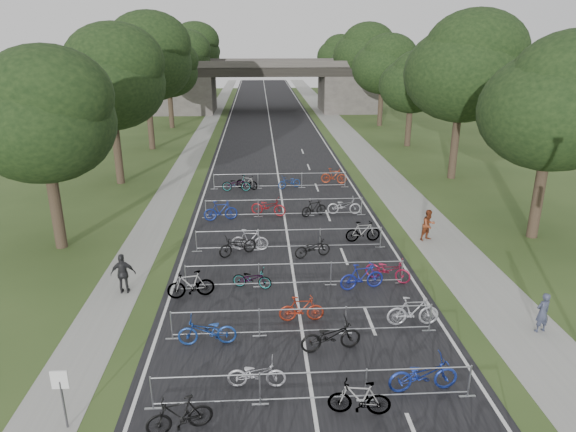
% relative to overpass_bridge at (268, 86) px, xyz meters
% --- Properties ---
extents(road, '(11.00, 140.00, 0.01)m').
position_rel_overpass_bridge_xyz_m(road, '(0.00, -15.00, -3.53)').
color(road, black).
rests_on(road, ground).
extents(sidewalk_right, '(3.00, 140.00, 0.01)m').
position_rel_overpass_bridge_xyz_m(sidewalk_right, '(8.00, -15.00, -3.53)').
color(sidewalk_right, gray).
rests_on(sidewalk_right, ground).
extents(sidewalk_left, '(2.00, 140.00, 0.01)m').
position_rel_overpass_bridge_xyz_m(sidewalk_left, '(-7.50, -15.00, -3.53)').
color(sidewalk_left, gray).
rests_on(sidewalk_left, ground).
extents(lane_markings, '(0.12, 140.00, 0.00)m').
position_rel_overpass_bridge_xyz_m(lane_markings, '(0.00, -15.00, -3.53)').
color(lane_markings, silver).
rests_on(lane_markings, ground).
extents(overpass_bridge, '(31.00, 8.00, 7.05)m').
position_rel_overpass_bridge_xyz_m(overpass_bridge, '(0.00, 0.00, 0.00)').
color(overpass_bridge, '#43403C').
rests_on(overpass_bridge, ground).
extents(park_sign, '(0.45, 0.06, 1.83)m').
position_rel_overpass_bridge_xyz_m(park_sign, '(-6.80, -62.00, -2.27)').
color(park_sign, '#4C4C51').
rests_on(park_sign, ground).
extents(tree_left_0, '(6.72, 6.72, 10.25)m').
position_rel_overpass_bridge_xyz_m(tree_left_0, '(-11.39, -49.07, 2.96)').
color(tree_left_0, '#33261C').
rests_on(tree_left_0, ground).
extents(tree_right_0, '(7.17, 7.17, 10.93)m').
position_rel_overpass_bridge_xyz_m(tree_right_0, '(13.11, -49.07, 3.39)').
color(tree_right_0, '#33261C').
rests_on(tree_right_0, ground).
extents(tree_left_1, '(7.56, 7.56, 11.53)m').
position_rel_overpass_bridge_xyz_m(tree_left_1, '(-11.39, -37.07, 3.77)').
color(tree_left_1, '#33261C').
rests_on(tree_left_1, ground).
extents(tree_right_1, '(8.18, 8.18, 12.47)m').
position_rel_overpass_bridge_xyz_m(tree_right_1, '(13.11, -37.07, 4.37)').
color(tree_right_1, '#33261C').
rests_on(tree_right_1, ground).
extents(tree_left_2, '(8.40, 8.40, 12.81)m').
position_rel_overpass_bridge_xyz_m(tree_left_2, '(-11.39, -25.07, 4.58)').
color(tree_left_2, '#33261C').
rests_on(tree_left_2, ground).
extents(tree_right_2, '(6.16, 6.16, 9.39)m').
position_rel_overpass_bridge_xyz_m(tree_right_2, '(13.11, -25.07, 2.41)').
color(tree_right_2, '#33261C').
rests_on(tree_right_2, ground).
extents(tree_left_3, '(6.72, 6.72, 10.25)m').
position_rel_overpass_bridge_xyz_m(tree_left_3, '(-11.39, -13.07, 2.96)').
color(tree_left_3, '#33261C').
rests_on(tree_left_3, ground).
extents(tree_right_3, '(7.17, 7.17, 10.93)m').
position_rel_overpass_bridge_xyz_m(tree_right_3, '(13.11, -13.07, 3.39)').
color(tree_right_3, '#33261C').
rests_on(tree_right_3, ground).
extents(tree_left_4, '(7.56, 7.56, 11.53)m').
position_rel_overpass_bridge_xyz_m(tree_left_4, '(-11.39, -1.07, 3.77)').
color(tree_left_4, '#33261C').
rests_on(tree_left_4, ground).
extents(tree_right_4, '(8.18, 8.18, 12.47)m').
position_rel_overpass_bridge_xyz_m(tree_right_4, '(13.11, -1.07, 4.37)').
color(tree_right_4, '#33261C').
rests_on(tree_right_4, ground).
extents(tree_left_5, '(8.40, 8.40, 12.81)m').
position_rel_overpass_bridge_xyz_m(tree_left_5, '(-11.39, 10.93, 4.58)').
color(tree_left_5, '#33261C').
rests_on(tree_left_5, ground).
extents(tree_right_5, '(6.16, 6.16, 9.39)m').
position_rel_overpass_bridge_xyz_m(tree_right_5, '(13.11, 10.93, 2.41)').
color(tree_right_5, '#33261C').
rests_on(tree_right_5, ground).
extents(tree_left_6, '(6.72, 6.72, 10.25)m').
position_rel_overpass_bridge_xyz_m(tree_left_6, '(-11.39, 22.93, 2.96)').
color(tree_left_6, '#33261C').
rests_on(tree_left_6, ground).
extents(tree_right_6, '(7.17, 7.17, 10.93)m').
position_rel_overpass_bridge_xyz_m(tree_right_6, '(13.11, 22.93, 3.39)').
color(tree_right_6, '#33261C').
rests_on(tree_right_6, ground).
extents(barrier_row_1, '(9.70, 0.08, 1.10)m').
position_rel_overpass_bridge_xyz_m(barrier_row_1, '(0.00, -61.40, -2.99)').
color(barrier_row_1, '#A6A9AE').
rests_on(barrier_row_1, ground).
extents(barrier_row_2, '(9.70, 0.08, 1.10)m').
position_rel_overpass_bridge_xyz_m(barrier_row_2, '(0.00, -57.80, -2.99)').
color(barrier_row_2, '#A6A9AE').
rests_on(barrier_row_2, ground).
extents(barrier_row_3, '(9.70, 0.08, 1.10)m').
position_rel_overpass_bridge_xyz_m(barrier_row_3, '(0.00, -54.00, -2.99)').
color(barrier_row_3, '#A6A9AE').
rests_on(barrier_row_3, ground).
extents(barrier_row_4, '(9.70, 0.08, 1.10)m').
position_rel_overpass_bridge_xyz_m(barrier_row_4, '(0.00, -50.00, -2.99)').
color(barrier_row_4, '#A6A9AE').
rests_on(barrier_row_4, ground).
extents(barrier_row_5, '(9.70, 0.08, 1.10)m').
position_rel_overpass_bridge_xyz_m(barrier_row_5, '(0.00, -45.00, -2.99)').
color(barrier_row_5, '#A6A9AE').
rests_on(barrier_row_5, ground).
extents(barrier_row_6, '(9.70, 0.08, 1.10)m').
position_rel_overpass_bridge_xyz_m(barrier_row_6, '(0.00, -39.00, -2.99)').
color(barrier_row_6, '#A6A9AE').
rests_on(barrier_row_6, ground).
extents(bike_4, '(1.87, 0.97, 1.08)m').
position_rel_overpass_bridge_xyz_m(bike_4, '(-3.69, -62.33, -2.99)').
color(bike_4, black).
rests_on(bike_4, ground).
extents(bike_5, '(1.81, 0.72, 0.93)m').
position_rel_overpass_bridge_xyz_m(bike_5, '(-1.63, -60.57, -3.07)').
color(bike_5, '#B9B7C0').
rests_on(bike_5, ground).
extents(bike_6, '(1.83, 0.74, 1.07)m').
position_rel_overpass_bridge_xyz_m(bike_6, '(1.24, -61.94, -3.00)').
color(bike_6, '#A6A9AE').
rests_on(bike_6, ground).
extents(bike_7, '(2.19, 0.91, 1.13)m').
position_rel_overpass_bridge_xyz_m(bike_7, '(3.34, -61.02, -2.97)').
color(bike_7, navy).
rests_on(bike_7, ground).
extents(bike_8, '(2.03, 0.76, 1.06)m').
position_rel_overpass_bridge_xyz_m(bike_8, '(-3.33, -58.20, -3.00)').
color(bike_8, navy).
rests_on(bike_8, ground).
extents(bike_9, '(1.69, 0.49, 1.01)m').
position_rel_overpass_bridge_xyz_m(bike_9, '(0.04, -56.84, -3.03)').
color(bike_9, '#9D2B16').
rests_on(bike_9, ground).
extents(bike_10, '(2.19, 1.07, 1.10)m').
position_rel_overpass_bridge_xyz_m(bike_10, '(0.87, -58.78, -2.98)').
color(bike_10, black).
rests_on(bike_10, ground).
extents(bike_11, '(1.94, 0.55, 1.16)m').
position_rel_overpass_bridge_xyz_m(bike_11, '(4.10, -57.37, -2.95)').
color(bike_11, '#B4B5BD').
rests_on(bike_11, ground).
extents(bike_12, '(1.98, 0.89, 1.15)m').
position_rel_overpass_bridge_xyz_m(bike_12, '(-4.30, -54.73, -2.96)').
color(bike_12, '#A6A9AE').
rests_on(bike_12, ground).
extents(bike_13, '(1.78, 0.98, 0.89)m').
position_rel_overpass_bridge_xyz_m(bike_13, '(-1.82, -54.05, -3.09)').
color(bike_13, '#A6A9AE').
rests_on(bike_13, ground).
extents(bike_14, '(2.00, 0.89, 1.16)m').
position_rel_overpass_bridge_xyz_m(bike_14, '(2.78, -54.42, -2.95)').
color(bike_14, navy).
rests_on(bike_14, ground).
extents(bike_15, '(2.09, 1.55, 1.05)m').
position_rel_overpass_bridge_xyz_m(bike_15, '(4.06, -53.71, -3.01)').
color(bike_15, maroon).
rests_on(bike_15, ground).
extents(bike_16, '(2.07, 1.56, 1.04)m').
position_rel_overpass_bridge_xyz_m(bike_16, '(-2.54, -50.56, -3.01)').
color(bike_16, black).
rests_on(bike_16, ground).
extents(bike_17, '(1.89, 0.70, 1.11)m').
position_rel_overpass_bridge_xyz_m(bike_17, '(-1.96, -49.99, -2.98)').
color(bike_17, '#98989F').
rests_on(bike_17, ground).
extents(bike_18, '(1.91, 1.11, 0.95)m').
position_rel_overpass_bridge_xyz_m(bike_18, '(1.05, -51.00, -3.06)').
color(bike_18, black).
rests_on(bike_18, ground).
extents(bike_19, '(1.86, 0.65, 1.09)m').
position_rel_overpass_bridge_xyz_m(bike_19, '(3.86, -49.17, -2.99)').
color(bike_19, '#A6A9AE').
rests_on(bike_19, ground).
extents(bike_20, '(2.02, 0.89, 1.17)m').
position_rel_overpass_bridge_xyz_m(bike_20, '(-3.70, -45.48, -2.95)').
color(bike_20, navy).
rests_on(bike_20, ground).
extents(bike_21, '(2.22, 1.29, 1.11)m').
position_rel_overpass_bridge_xyz_m(bike_21, '(-0.94, -44.76, -2.98)').
color(bike_21, maroon).
rests_on(bike_21, ground).
extents(bike_22, '(1.69, 1.07, 0.99)m').
position_rel_overpass_bridge_xyz_m(bike_22, '(1.75, -45.03, -3.04)').
color(bike_22, black).
rests_on(bike_22, ground).
extents(bike_23, '(2.03, 0.81, 1.05)m').
position_rel_overpass_bridge_xyz_m(bike_23, '(3.59, -44.78, -3.01)').
color(bike_23, '#A4A5AB').
rests_on(bike_23, ground).
extents(bike_24, '(2.01, 0.79, 1.04)m').
position_rel_overpass_bridge_xyz_m(bike_24, '(-3.02, -39.59, -3.02)').
color(bike_24, '#A6A9AE').
rests_on(bike_24, ground).
extents(bike_25, '(1.68, 1.15, 0.99)m').
position_rel_overpass_bridge_xyz_m(bike_25, '(-2.31, -39.14, -3.04)').
color(bike_25, '#A6A9AE').
rests_on(bike_25, ground).
extents(bike_26, '(1.82, 1.27, 0.91)m').
position_rel_overpass_bridge_xyz_m(bike_26, '(0.66, -39.08, -3.08)').
color(bike_26, navy).
rests_on(bike_26, ground).
extents(bike_27, '(1.93, 0.93, 1.12)m').
position_rel_overpass_bridge_xyz_m(bike_27, '(3.94, -38.02, -2.97)').
color(bike_27, maroon).
rests_on(bike_27, ground).
extents(pedestrian_a, '(0.63, 0.49, 1.53)m').
position_rel_overpass_bridge_xyz_m(pedestrian_a, '(8.58, -58.05, -2.77)').
color(pedestrian_a, '#353A4F').
rests_on(pedestrian_a, ground).
extents(pedestrian_b, '(0.99, 0.90, 1.65)m').
position_rel_overpass_bridge_xyz_m(pedestrian_b, '(7.29, -49.15, -2.71)').
color(pedestrian_b, brown).
rests_on(pedestrian_b, ground).
extents(pedestrian_c, '(1.03, 0.48, 1.72)m').
position_rel_overpass_bridge_xyz_m(pedestrian_c, '(-7.11, -54.17, -2.67)').
color(pedestrian_c, '#242426').
rests_on(pedestrian_c, ground).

